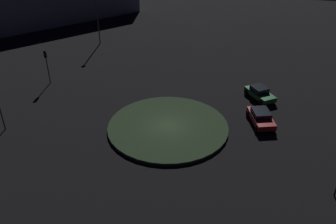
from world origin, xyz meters
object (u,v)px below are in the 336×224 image
object	(u,v)px
car_green	(260,93)
streetlamp_southwest	(97,9)
traffic_light_south_near	(46,60)
car_red	(261,117)

from	to	relation	value
car_green	streetlamp_southwest	xyz separation A→B (m)	(-12.03, -25.47, 4.80)
traffic_light_south_near	car_green	bearing A→B (deg)	25.63
car_red	traffic_light_south_near	xyz separation A→B (m)	(-2.58, -25.79, 2.31)
car_green	car_red	distance (m)	5.36
streetlamp_southwest	traffic_light_south_near	bearing A→B (deg)	0.24
traffic_light_south_near	streetlamp_southwest	size ratio (longest dim) A/B	0.52
streetlamp_southwest	car_red	bearing A→B (deg)	56.10
car_red	traffic_light_south_near	bearing A→B (deg)	-116.40
car_green	car_red	xyz separation A→B (m)	(5.34, 0.38, 0.01)
traffic_light_south_near	streetlamp_southwest	world-z (taller)	streetlamp_southwest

